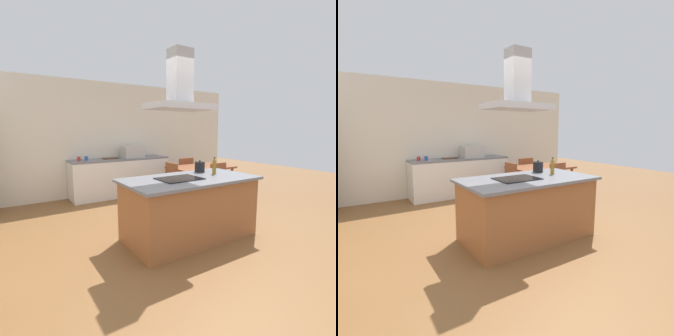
{
  "view_description": "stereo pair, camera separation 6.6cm",
  "coord_description": "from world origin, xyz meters",
  "views": [
    {
      "loc": [
        -2.24,
        -2.88,
        1.59
      ],
      "look_at": [
        -0.11,
        0.4,
        1.0
      ],
      "focal_mm": 27.47,
      "sensor_mm": 36.0,
      "label": 1
    },
    {
      "loc": [
        -2.19,
        -2.91,
        1.59
      ],
      "look_at": [
        -0.11,
        0.4,
        1.0
      ],
      "focal_mm": 27.47,
      "sensor_mm": 36.0,
      "label": 2
    }
  ],
  "objects": [
    {
      "name": "back_counter",
      "position": [
        0.13,
        2.88,
        0.45
      ],
      "size": [
        2.36,
        0.62,
        0.9
      ],
      "color": "silver",
      "rests_on": "ground"
    },
    {
      "name": "olive_oil_bottle",
      "position": [
        0.51,
        0.04,
        1.01
      ],
      "size": [
        0.06,
        0.06,
        0.26
      ],
      "color": "olive",
      "rests_on": "kitchen_island"
    },
    {
      "name": "range_hood",
      "position": [
        -0.18,
        0.0,
        2.1
      ],
      "size": [
        0.9,
        0.55,
        0.78
      ],
      "color": "#ADADB2"
    },
    {
      "name": "chair_facing_island",
      "position": [
        1.55,
        0.91,
        0.51
      ],
      "size": [
        0.42,
        0.42,
        0.89
      ],
      "color": "#333338",
      "rests_on": "ground"
    },
    {
      "name": "cutting_board",
      "position": [
        -0.11,
        2.93,
        0.91
      ],
      "size": [
        0.34,
        0.24,
        0.02
      ],
      "primitive_type": "cube",
      "color": "#59331E",
      "rests_on": "back_counter"
    },
    {
      "name": "chair_at_left_end",
      "position": [
        0.63,
        1.58,
        0.51
      ],
      "size": [
        0.42,
        0.42,
        0.89
      ],
      "color": "#333338",
      "rests_on": "ground"
    },
    {
      "name": "kitchen_island",
      "position": [
        0.0,
        0.0,
        0.45
      ],
      "size": [
        1.95,
        1.03,
        0.9
      ],
      "color": "#995B33",
      "rests_on": "ground"
    },
    {
      "name": "ground",
      "position": [
        0.0,
        1.5,
        0.0
      ],
      "size": [
        16.0,
        16.0,
        0.0
      ],
      "primitive_type": "plane",
      "color": "brown"
    },
    {
      "name": "chair_facing_back_wall",
      "position": [
        1.55,
        2.24,
        0.51
      ],
      "size": [
        0.42,
        0.42,
        0.89
      ],
      "color": "#333338",
      "rests_on": "ground"
    },
    {
      "name": "countertop_microwave",
      "position": [
        0.45,
        2.88,
        1.04
      ],
      "size": [
        0.5,
        0.38,
        0.28
      ],
      "primitive_type": "cube",
      "color": "#B2AFAA",
      "rests_on": "back_counter"
    },
    {
      "name": "cooktop",
      "position": [
        -0.18,
        0.0,
        0.91
      ],
      "size": [
        0.6,
        0.44,
        0.01
      ],
      "primitive_type": "cube",
      "color": "black",
      "rests_on": "kitchen_island"
    },
    {
      "name": "dining_table",
      "position": [
        1.55,
        1.58,
        0.67
      ],
      "size": [
        1.4,
        0.9,
        0.75
      ],
      "color": "brown",
      "rests_on": "ground"
    },
    {
      "name": "tea_kettle",
      "position": [
        0.44,
        0.31,
        0.99
      ],
      "size": [
        0.22,
        0.16,
        0.2
      ],
      "color": "black",
      "rests_on": "kitchen_island"
    },
    {
      "name": "coffee_mug_red",
      "position": [
        -0.83,
        2.91,
        0.95
      ],
      "size": [
        0.08,
        0.08,
        0.09
      ],
      "primitive_type": "cylinder",
      "color": "red",
      "rests_on": "back_counter"
    },
    {
      "name": "wall_back",
      "position": [
        0.0,
        3.25,
        1.35
      ],
      "size": [
        7.2,
        0.1,
        2.7
      ],
      "primitive_type": "cube",
      "color": "beige",
      "rests_on": "ground"
    },
    {
      "name": "coffee_mug_blue",
      "position": [
        -0.66,
        2.92,
        0.95
      ],
      "size": [
        0.08,
        0.08,
        0.09
      ],
      "primitive_type": "cylinder",
      "color": "#2D56B2",
      "rests_on": "back_counter"
    }
  ]
}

